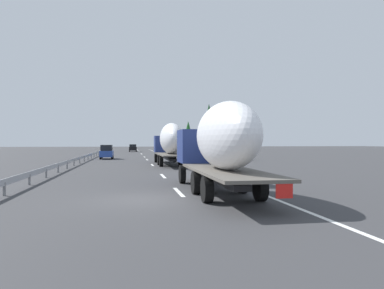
{
  "coord_description": "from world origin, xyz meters",
  "views": [
    {
      "loc": [
        -15.12,
        0.5,
        2.4
      ],
      "look_at": [
        14.88,
        -4.66,
        2.18
      ],
      "focal_mm": 33.91,
      "sensor_mm": 36.0,
      "label": 1
    }
  ],
  "objects_px": {
    "truck_trailing": "(219,142)",
    "car_black_suv": "(133,148)",
    "truck_lead": "(170,141)",
    "car_blue_sedan": "(107,152)",
    "road_sign": "(179,144)"
  },
  "relations": [
    {
      "from": "truck_lead",
      "to": "car_black_suv",
      "type": "distance_m",
      "value": 52.8
    },
    {
      "from": "car_blue_sedan",
      "to": "car_black_suv",
      "type": "distance_m",
      "value": 38.26
    },
    {
      "from": "truck_trailing",
      "to": "truck_lead",
      "type": "bearing_deg",
      "value": 0.0
    },
    {
      "from": "truck_lead",
      "to": "car_black_suv",
      "type": "height_order",
      "value": "truck_lead"
    },
    {
      "from": "truck_lead",
      "to": "car_black_suv",
      "type": "bearing_deg",
      "value": 3.66
    },
    {
      "from": "truck_lead",
      "to": "car_blue_sedan",
      "type": "xyz_separation_m",
      "value": [
        14.61,
        7.28,
        -1.47
      ]
    },
    {
      "from": "road_sign",
      "to": "truck_trailing",
      "type": "bearing_deg",
      "value": 175.15
    },
    {
      "from": "truck_lead",
      "to": "road_sign",
      "type": "bearing_deg",
      "value": -11.26
    },
    {
      "from": "truck_lead",
      "to": "road_sign",
      "type": "relative_size",
      "value": 4.53
    },
    {
      "from": "truck_lead",
      "to": "truck_trailing",
      "type": "relative_size",
      "value": 1.09
    },
    {
      "from": "truck_lead",
      "to": "car_blue_sedan",
      "type": "relative_size",
      "value": 3.16
    },
    {
      "from": "car_blue_sedan",
      "to": "car_black_suv",
      "type": "bearing_deg",
      "value": -5.87
    },
    {
      "from": "car_blue_sedan",
      "to": "road_sign",
      "type": "distance_m",
      "value": 10.48
    },
    {
      "from": "truck_trailing",
      "to": "car_black_suv",
      "type": "xyz_separation_m",
      "value": [
        73.61,
        3.37,
        -1.46
      ]
    },
    {
      "from": "truck_trailing",
      "to": "car_black_suv",
      "type": "relative_size",
      "value": 2.96
    }
  ]
}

